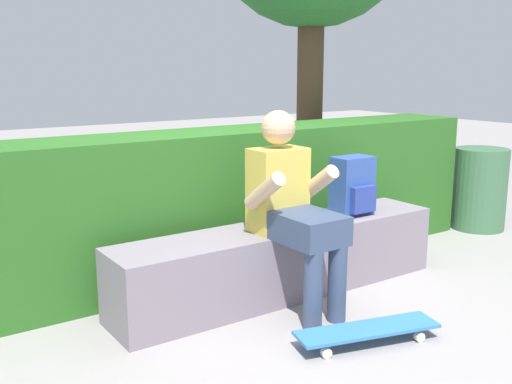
% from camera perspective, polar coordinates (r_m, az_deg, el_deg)
% --- Properties ---
extents(ground_plane, '(24.00, 24.00, 0.00)m').
position_cam_1_polar(ground_plane, '(3.80, 5.02, -10.82)').
color(ground_plane, gray).
extents(bench_main, '(2.33, 0.44, 0.46)m').
position_cam_1_polar(bench_main, '(3.91, 2.56, -6.49)').
color(bench_main, gray).
rests_on(bench_main, ground).
extents(person_skater, '(0.49, 0.62, 1.21)m').
position_cam_1_polar(person_skater, '(3.58, 3.49, -1.17)').
color(person_skater, gold).
rests_on(person_skater, ground).
extents(skateboard_near_person, '(0.82, 0.40, 0.09)m').
position_cam_1_polar(skateboard_near_person, '(3.34, 10.61, -12.89)').
color(skateboard_near_person, teal).
rests_on(skateboard_near_person, ground).
extents(backpack_on_bench, '(0.28, 0.23, 0.40)m').
position_cam_1_polar(backpack_on_bench, '(4.18, 9.26, 0.54)').
color(backpack_on_bench, '#2D4C99').
rests_on(backpack_on_bench, bench_main).
extents(hedge_row, '(4.53, 0.57, 1.02)m').
position_cam_1_polar(hedge_row, '(4.30, -3.38, -0.88)').
color(hedge_row, '#296120').
rests_on(hedge_row, ground).
extents(trash_bin, '(0.47, 0.47, 0.74)m').
position_cam_1_polar(trash_bin, '(5.80, 20.63, 0.29)').
color(trash_bin, '#3D6B47').
rests_on(trash_bin, ground).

